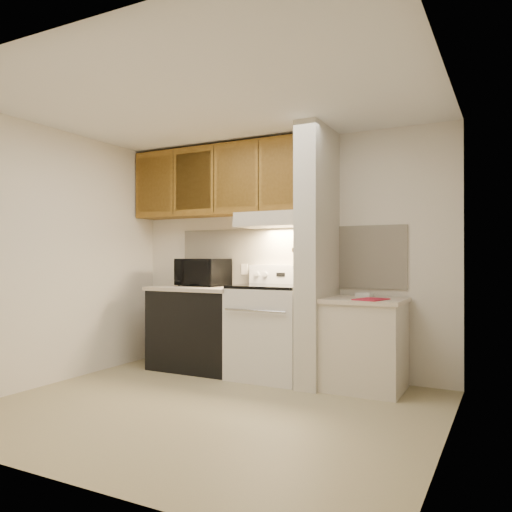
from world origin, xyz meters
The scene contains 50 objects.
floor centered at (0.00, 0.00, 0.00)m, with size 3.60×3.60×0.00m, color tan.
ceiling centered at (0.00, 0.00, 2.50)m, with size 3.60×3.60×0.00m, color white.
wall_back centered at (0.00, 1.50, 1.25)m, with size 3.60×0.02×2.50m, color silver.
wall_left centered at (-1.80, 0.00, 1.25)m, with size 0.02×3.00×2.50m, color silver.
wall_right centered at (1.80, 0.00, 1.25)m, with size 0.02×3.00×2.50m, color silver.
backsplash centered at (0.00, 1.49, 1.24)m, with size 2.60×0.02×0.63m, color white.
range_body centered at (0.00, 1.16, 0.46)m, with size 0.76×0.65×0.92m, color silver.
oven_window centered at (0.00, 0.84, 0.50)m, with size 0.50×0.01×0.30m, color black.
oven_handle centered at (0.00, 0.80, 0.72)m, with size 0.02×0.02×0.65m, color silver.
cooktop centered at (0.00, 1.16, 0.94)m, with size 0.74×0.64×0.03m, color black.
range_backguard centered at (0.00, 1.44, 1.05)m, with size 0.76×0.08×0.20m, color silver.
range_display centered at (0.00, 1.40, 1.05)m, with size 0.10×0.01×0.04m, color black.
range_knob_left_outer centered at (-0.28, 1.40, 1.05)m, with size 0.05×0.05×0.02m, color silver.
range_knob_left_inner centered at (-0.18, 1.40, 1.05)m, with size 0.05×0.05×0.02m, color silver.
range_knob_right_inner centered at (0.18, 1.40, 1.05)m, with size 0.05×0.05×0.02m, color silver.
range_knob_right_outer centered at (0.28, 1.40, 1.05)m, with size 0.05×0.05×0.02m, color silver.
dishwasher_front centered at (-0.88, 1.17, 0.43)m, with size 1.00×0.63×0.87m, color black.
left_countertop centered at (-0.88, 1.17, 0.89)m, with size 1.04×0.67×0.04m, color beige.
spoon_rest centered at (-0.48, 1.36, 0.92)m, with size 0.23×0.07×0.02m, color black.
teal_jar centered at (-1.01, 1.39, 0.96)m, with size 0.08×0.08×0.09m, color #2A5E5E.
outlet centered at (-0.48, 1.48, 1.10)m, with size 0.08×0.01×0.12m, color beige.
microwave centered at (-0.93, 1.31, 1.06)m, with size 0.56×0.38×0.31m, color black.
partition_pillar centered at (0.51, 1.15, 1.25)m, with size 0.22×0.70×2.50m, color beige.
pillar_trim centered at (0.39, 1.15, 1.30)m, with size 0.01×0.70×0.04m, color brown.
knife_strip centered at (0.39, 1.10, 1.32)m, with size 0.02×0.42×0.04m, color black.
knife_blade_a centered at (0.38, 0.94, 1.22)m, with size 0.01×0.04×0.16m, color silver.
knife_handle_a centered at (0.38, 0.93, 1.37)m, with size 0.02×0.02×0.10m, color black.
knife_blade_b centered at (0.38, 1.03, 1.21)m, with size 0.01×0.04×0.18m, color silver.
knife_handle_b centered at (0.38, 1.01, 1.37)m, with size 0.02×0.02×0.10m, color black.
knife_blade_c centered at (0.38, 1.10, 1.20)m, with size 0.01×0.04×0.20m, color silver.
knife_handle_c centered at (0.38, 1.10, 1.37)m, with size 0.02×0.02×0.10m, color black.
knife_blade_d centered at (0.38, 1.19, 1.22)m, with size 0.01×0.04×0.16m, color silver.
knife_handle_d centered at (0.38, 1.19, 1.37)m, with size 0.02×0.02×0.10m, color black.
knife_blade_e centered at (0.38, 1.26, 1.21)m, with size 0.01×0.04×0.18m, color silver.
knife_handle_e centered at (0.38, 1.27, 1.37)m, with size 0.02×0.02×0.10m, color black.
oven_mitt centered at (0.38, 1.32, 1.16)m, with size 0.03×0.10×0.24m, color slate.
right_cab_base centered at (0.97, 1.15, 0.40)m, with size 0.70×0.60×0.81m, color beige.
right_countertop centered at (0.97, 1.15, 0.83)m, with size 0.74×0.64×0.04m, color beige.
red_folder centered at (1.07, 1.00, 0.86)m, with size 0.23×0.31×0.01m, color #B0192F.
white_box centered at (0.92, 1.33, 0.87)m, with size 0.15×0.10×0.04m, color white.
range_hood centered at (0.00, 1.28, 1.62)m, with size 0.78×0.44×0.15m, color beige.
hood_lip centered at (0.00, 1.07, 1.58)m, with size 0.78×0.04×0.06m, color beige.
upper_cabinets centered at (-0.69, 1.32, 2.08)m, with size 2.18×0.33×0.77m, color brown.
cab_door_a centered at (-1.51, 1.17, 2.08)m, with size 0.46×0.01×0.63m, color brown.
cab_gap_a centered at (-1.23, 1.16, 2.08)m, with size 0.01×0.01×0.73m, color black.
cab_door_b centered at (-0.96, 1.17, 2.08)m, with size 0.46×0.01×0.63m, color brown.
cab_gap_b centered at (-0.69, 1.16, 2.08)m, with size 0.01×0.01×0.73m, color black.
cab_door_c centered at (-0.42, 1.17, 2.08)m, with size 0.46×0.01×0.63m, color brown.
cab_gap_c centered at (-0.14, 1.16, 2.08)m, with size 0.01×0.01×0.73m, color black.
cab_door_d centered at (0.13, 1.17, 2.08)m, with size 0.46×0.01×0.63m, color brown.
Camera 1 is at (2.20, -3.43, 1.22)m, focal length 35.00 mm.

